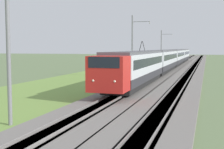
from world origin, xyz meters
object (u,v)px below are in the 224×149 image
(passenger_train, at_px, (170,58))
(catenary_mast_mid, at_px, (133,46))
(catenary_mast_near, at_px, (9,47))
(catenary_mast_far, at_px, (162,48))

(passenger_train, relative_size, catenary_mast_mid, 9.17)
(catenary_mast_near, relative_size, catenary_mast_far, 1.01)
(passenger_train, xyz_separation_m, catenary_mast_far, (9.28, 2.93, 1.91))
(catenary_mast_mid, bearing_deg, catenary_mast_far, -0.01)
(catenary_mast_far, bearing_deg, passenger_train, -162.50)
(catenary_mast_near, bearing_deg, passenger_train, -3.56)
(catenary_mast_near, bearing_deg, catenary_mast_far, -0.00)
(catenary_mast_near, relative_size, catenary_mast_mid, 0.95)
(passenger_train, bearing_deg, catenary_mast_far, -162.50)
(passenger_train, xyz_separation_m, catenary_mast_near, (-47.02, 2.93, 1.94))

